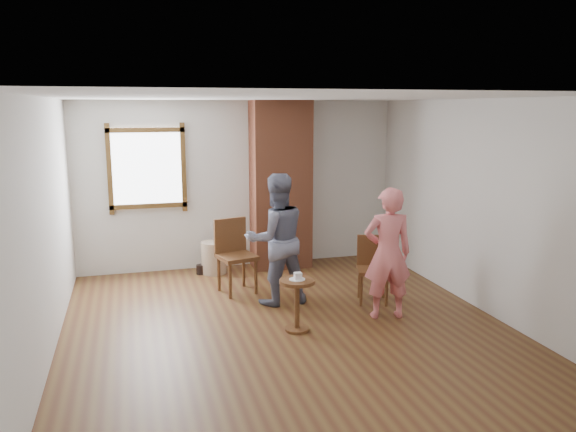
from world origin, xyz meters
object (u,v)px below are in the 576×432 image
Objects in this scene: stoneware_crock at (214,258)px; side_table at (297,296)px; man at (276,239)px; dining_chair_right at (373,265)px; person_pink at (388,253)px; dining_chair_left at (234,251)px.

side_table reaches higher than stoneware_crock.
stoneware_crock is 1.75m from man.
dining_chair_right is at bearing -44.57° from stoneware_crock.
dining_chair_right is 1.42× the size of side_table.
person_pink is (1.73, -2.38, 0.55)m from stoneware_crock.
dining_chair_right is 0.51× the size of man.
dining_chair_right is 0.54× the size of person_pink.
dining_chair_left is at bearing 104.95° from side_table.
man reaches higher than dining_chair_right.
man is at bearing -26.49° from person_pink.
side_table is 0.38× the size of person_pink.
side_table is at bearing -77.02° from stoneware_crock.
stoneware_crock is at bearing 154.01° from dining_chair_right.
stoneware_crock is 0.31× the size of person_pink.
dining_chair_left is at bearing 170.85° from dining_chair_right.
dining_chair_left is 2.17m from person_pink.
dining_chair_right is at bearing -87.95° from person_pink.
stoneware_crock is 0.29× the size of man.
side_table is at bearing 15.66° from person_pink.
man is (0.01, 0.96, 0.44)m from side_table.
dining_chair_right reaches higher than side_table.
dining_chair_right is (1.66, -0.87, -0.08)m from dining_chair_left.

